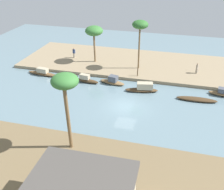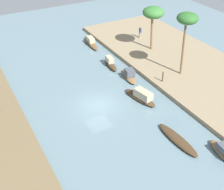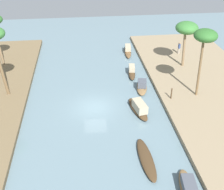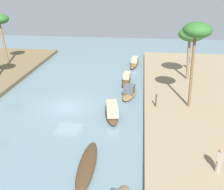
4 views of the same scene
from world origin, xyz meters
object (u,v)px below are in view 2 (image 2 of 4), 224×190
(mooring_post, at_px, (163,77))
(palm_tree_left_near, at_px, (187,20))
(sampan_foreground, at_px, (141,96))
(sampan_with_red_awning, at_px, (129,75))
(sampan_near_left_bank, at_px, (110,63))
(palm_tree_left_far, at_px, (153,13))
(sampan_upstream_small, at_px, (178,140))
(sampan_with_tall_canopy, at_px, (91,42))
(person_on_near_bank, at_px, (140,33))

(mooring_post, height_order, palm_tree_left_near, palm_tree_left_near)
(sampan_foreground, bearing_deg, sampan_with_red_awning, -27.21)
(palm_tree_left_near, bearing_deg, sampan_near_left_bank, 42.96)
(sampan_with_red_awning, xyz_separation_m, palm_tree_left_far, (4.82, -6.54, 5.22))
(sampan_foreground, xyz_separation_m, sampan_upstream_small, (-7.14, 0.77, -0.30))
(sampan_with_red_awning, distance_m, palm_tree_left_near, 9.23)
(sampan_with_tall_canopy, xyz_separation_m, mooring_post, (-14.41, -2.44, 0.70))
(sampan_upstream_small, distance_m, palm_tree_left_far, 19.50)
(sampan_with_tall_canopy, height_order, sampan_with_red_awning, sampan_with_red_awning)
(palm_tree_left_far, bearing_deg, sampan_near_left_bank, 98.17)
(sampan_with_tall_canopy, bearing_deg, sampan_upstream_small, -179.09)
(mooring_post, relative_size, palm_tree_left_near, 0.16)
(sampan_with_tall_canopy, distance_m, person_on_near_bank, 7.67)
(sampan_foreground, xyz_separation_m, palm_tree_left_near, (1.92, -6.89, 6.74))
(palm_tree_left_near, bearing_deg, sampan_with_tall_canopy, 21.08)
(mooring_post, height_order, palm_tree_left_far, palm_tree_left_far)
(sampan_with_red_awning, relative_size, mooring_post, 3.17)
(sampan_foreground, distance_m, mooring_post, 4.25)
(sampan_foreground, xyz_separation_m, sampan_with_red_awning, (4.67, -1.33, -0.09))
(sampan_with_red_awning, xyz_separation_m, mooring_post, (-3.18, -2.61, 0.68))
(sampan_upstream_small, bearing_deg, sampan_with_red_awning, -11.65)
(sampan_with_tall_canopy, relative_size, mooring_post, 4.29)
(person_on_near_bank, bearing_deg, palm_tree_left_near, 170.99)
(mooring_post, relative_size, palm_tree_left_far, 0.21)
(sampan_with_tall_canopy, bearing_deg, palm_tree_left_near, -152.38)
(sampan_near_left_bank, bearing_deg, sampan_with_red_awning, -164.66)
(sampan_with_tall_canopy, relative_size, person_on_near_bank, 3.09)
(sampan_foreground, relative_size, sampan_near_left_bank, 1.27)
(sampan_foreground, distance_m, sampan_with_red_awning, 4.85)
(person_on_near_bank, bearing_deg, sampan_near_left_bank, 122.80)
(person_on_near_bank, xyz_separation_m, palm_tree_left_far, (-4.10, 0.89, 4.35))
(sampan_upstream_small, bearing_deg, palm_tree_left_far, -29.01)
(sampan_with_tall_canopy, height_order, person_on_near_bank, person_on_near_bank)
(sampan_with_tall_canopy, distance_m, palm_tree_left_far, 10.45)
(sampan_upstream_small, relative_size, sampan_near_left_bank, 1.42)
(sampan_with_red_awning, bearing_deg, sampan_foreground, 175.17)
(sampan_near_left_bank, distance_m, sampan_with_red_awning, 3.84)
(person_on_near_bank, relative_size, palm_tree_left_far, 0.29)
(sampan_upstream_small, relative_size, sampan_with_red_awning, 1.30)
(sampan_near_left_bank, bearing_deg, palm_tree_left_near, -129.78)
(palm_tree_left_near, bearing_deg, palm_tree_left_far, -7.38)
(sampan_near_left_bank, distance_m, mooring_post, 7.69)
(sampan_near_left_bank, bearing_deg, mooring_post, -148.47)
(sampan_foreground, height_order, sampan_with_tall_canopy, sampan_foreground)
(sampan_with_red_awning, distance_m, mooring_post, 4.17)
(sampan_near_left_bank, relative_size, palm_tree_left_far, 0.60)
(sampan_with_red_awning, xyz_separation_m, person_on_near_bank, (8.92, -7.43, 0.87))
(sampan_with_red_awning, height_order, palm_tree_left_near, palm_tree_left_near)
(sampan_upstream_small, bearing_deg, sampan_with_tall_canopy, -7.19)
(sampan_near_left_bank, xyz_separation_m, person_on_near_bank, (5.12, -7.97, 0.84))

